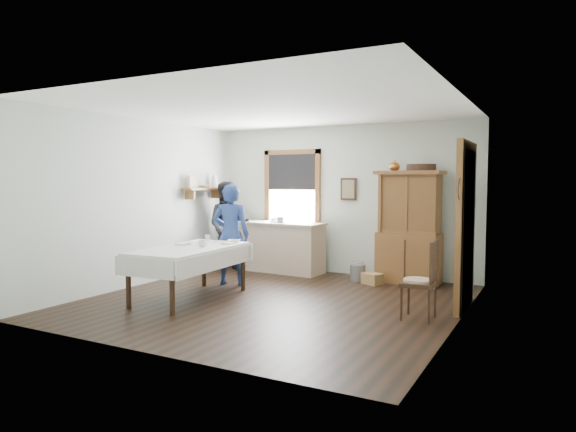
{
  "coord_description": "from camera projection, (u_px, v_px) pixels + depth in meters",
  "views": [
    {
      "loc": [
        3.54,
        -6.23,
        1.71
      ],
      "look_at": [
        0.06,
        0.3,
        1.19
      ],
      "focal_mm": 32.0,
      "sensor_mm": 36.0,
      "label": 1
    }
  ],
  "objects": [
    {
      "name": "room",
      "position": [
        274.0,
        206.0,
        7.17
      ],
      "size": [
        5.01,
        5.01,
        2.7
      ],
      "color": "black",
      "rests_on": "ground"
    },
    {
      "name": "window",
      "position": [
        292.0,
        184.0,
        9.79
      ],
      "size": [
        1.18,
        0.07,
        1.48
      ],
      "color": "white",
      "rests_on": "room"
    },
    {
      "name": "doorway",
      "position": [
        467.0,
        222.0,
        6.78
      ],
      "size": [
        0.09,
        1.14,
        2.22
      ],
      "color": "#4E4038",
      "rests_on": "room"
    },
    {
      "name": "wall_shelf",
      "position": [
        205.0,
        188.0,
        9.62
      ],
      "size": [
        0.24,
        1.0,
        0.44
      ],
      "color": "brown",
      "rests_on": "room"
    },
    {
      "name": "framed_picture",
      "position": [
        348.0,
        189.0,
        9.25
      ],
      "size": [
        0.3,
        0.04,
        0.4
      ],
      "primitive_type": "cube",
      "color": "#382113",
      "rests_on": "room"
    },
    {
      "name": "rug_beater",
      "position": [
        460.0,
        179.0,
        6.26
      ],
      "size": [
        0.01,
        0.27,
        0.27
      ],
      "primitive_type": "torus",
      "rotation": [
        0.0,
        1.57,
        0.0
      ],
      "color": "black",
      "rests_on": "room"
    },
    {
      "name": "work_counter",
      "position": [
        282.0,
        247.0,
        9.57
      ],
      "size": [
        1.66,
        0.73,
        0.93
      ],
      "primitive_type": "cube",
      "rotation": [
        0.0,
        0.0,
        -0.07
      ],
      "color": "tan",
      "rests_on": "room"
    },
    {
      "name": "china_hutch",
      "position": [
        409.0,
        227.0,
        8.49
      ],
      "size": [
        1.12,
        0.58,
        1.86
      ],
      "primitive_type": "cube",
      "rotation": [
        0.0,
        0.0,
        -0.06
      ],
      "color": "brown",
      "rests_on": "room"
    },
    {
      "name": "dining_table",
      "position": [
        190.0,
        273.0,
        7.37
      ],
      "size": [
        1.09,
        1.93,
        0.75
      ],
      "primitive_type": "cube",
      "rotation": [
        0.0,
        0.0,
        0.06
      ],
      "color": "white",
      "rests_on": "room"
    },
    {
      "name": "spindle_chair",
      "position": [
        419.0,
        280.0,
        6.29
      ],
      "size": [
        0.49,
        0.49,
        0.98
      ],
      "primitive_type": "cube",
      "rotation": [
        0.0,
        0.0,
        0.09
      ],
      "color": "#382113",
      "rests_on": "room"
    },
    {
      "name": "pail",
      "position": [
        358.0,
        273.0,
        8.72
      ],
      "size": [
        0.3,
        0.3,
        0.28
      ],
      "primitive_type": "cube",
      "rotation": [
        0.0,
        0.0,
        0.15
      ],
      "color": "gray",
      "rests_on": "room"
    },
    {
      "name": "wicker_basket",
      "position": [
        372.0,
        279.0,
        8.43
      ],
      "size": [
        0.38,
        0.33,
        0.18
      ],
      "primitive_type": "cube",
      "rotation": [
        0.0,
        0.0,
        -0.43
      ],
      "color": "#A57E4B",
      "rests_on": "room"
    },
    {
      "name": "woman_blue",
      "position": [
        231.0,
        238.0,
        8.35
      ],
      "size": [
        0.65,
        0.53,
        1.53
      ],
      "primitive_type": "imported",
      "rotation": [
        0.0,
        0.0,
        3.48
      ],
      "color": "navy",
      "rests_on": "room"
    },
    {
      "name": "figure_dark",
      "position": [
        229.0,
        229.0,
        9.71
      ],
      "size": [
        0.93,
        0.83,
        1.56
      ],
      "primitive_type": "imported",
      "rotation": [
        0.0,
        0.0,
        0.38
      ],
      "color": "black",
      "rests_on": "room"
    },
    {
      "name": "table_cup_a",
      "position": [
        202.0,
        244.0,
        7.38
      ],
      "size": [
        0.16,
        0.16,
        0.1
      ],
      "primitive_type": "imported",
      "rotation": [
        0.0,
        0.0,
        0.41
      ],
      "color": "silver",
      "rests_on": "dining_table"
    },
    {
      "name": "table_cup_b",
      "position": [
        208.0,
        238.0,
        8.18
      ],
      "size": [
        0.12,
        0.12,
        0.09
      ],
      "primitive_type": "imported",
      "rotation": [
        0.0,
        0.0,
        0.27
      ],
      "color": "silver",
      "rests_on": "dining_table"
    },
    {
      "name": "table_bowl",
      "position": [
        234.0,
        241.0,
        7.87
      ],
      "size": [
        0.24,
        0.24,
        0.05
      ],
      "primitive_type": "imported",
      "rotation": [
        0.0,
        0.0,
        0.13
      ],
      "color": "silver",
      "rests_on": "dining_table"
    },
    {
      "name": "counter_book",
      "position": [
        273.0,
        221.0,
        9.61
      ],
      "size": [
        0.16,
        0.22,
        0.02
      ],
      "primitive_type": "imported",
      "rotation": [
        0.0,
        0.0,
        0.03
      ],
      "color": "#7C6D52",
      "rests_on": "work_counter"
    },
    {
      "name": "counter_bowl",
      "position": [
        275.0,
        220.0,
        9.77
      ],
      "size": [
        0.24,
        0.24,
        0.06
      ],
      "primitive_type": "imported",
      "rotation": [
        0.0,
        0.0,
        0.28
      ],
      "color": "silver",
      "rests_on": "work_counter"
    },
    {
      "name": "shelf_bowl",
      "position": [
        205.0,
        186.0,
        9.63
      ],
      "size": [
        0.22,
        0.22,
        0.05
      ],
      "primitive_type": "imported",
      "color": "silver",
      "rests_on": "wall_shelf"
    }
  ]
}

